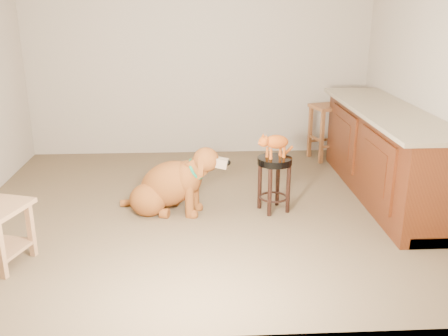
{
  "coord_description": "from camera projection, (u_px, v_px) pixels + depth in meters",
  "views": [
    {
      "loc": [
        -0.03,
        -4.61,
        1.99
      ],
      "look_at": [
        0.22,
        -0.05,
        0.45
      ],
      "focal_mm": 40.0,
      "sensor_mm": 36.0,
      "label": 1
    }
  ],
  "objects": [
    {
      "name": "golden_retriever",
      "position": [
        170.0,
        185.0,
        4.87
      ],
      "size": [
        1.1,
        0.65,
        0.73
      ],
      "rotation": [
        0.0,
        0.0,
        -0.27
      ],
      "color": "brown",
      "rests_on": "ground"
    },
    {
      "name": "cabinet_run",
      "position": [
        386.0,
        156.0,
        5.24
      ],
      "size": [
        0.7,
        2.56,
        0.94
      ],
      "color": "#4F220E",
      "rests_on": "ground"
    },
    {
      "name": "tabby_kitten",
      "position": [
        274.0,
        143.0,
        4.76
      ],
      "size": [
        0.39,
        0.28,
        0.27
      ],
      "rotation": [
        0.0,
        0.0,
        0.37
      ],
      "color": "#A74510",
      "rests_on": "padded_stool"
    },
    {
      "name": "wood_stool",
      "position": [
        326.0,
        131.0,
        6.49
      ],
      "size": [
        0.48,
        0.48,
        0.71
      ],
      "rotation": [
        0.0,
        0.0,
        0.29
      ],
      "color": "brown",
      "rests_on": "ground"
    },
    {
      "name": "floor",
      "position": [
        202.0,
        209.0,
        5.0
      ],
      "size": [
        4.5,
        4.0,
        0.01
      ],
      "primitive_type": "cube",
      "color": "brown",
      "rests_on": "ground"
    },
    {
      "name": "padded_stool",
      "position": [
        274.0,
        173.0,
        4.86
      ],
      "size": [
        0.37,
        0.37,
        0.55
      ],
      "rotation": [
        0.0,
        0.0,
        0.37
      ],
      "color": "black",
      "rests_on": "ground"
    },
    {
      "name": "room_shell",
      "position": [
        199.0,
        37.0,
        4.46
      ],
      "size": [
        4.54,
        4.04,
        2.62
      ],
      "color": "#AE9F8C",
      "rests_on": "ground"
    }
  ]
}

